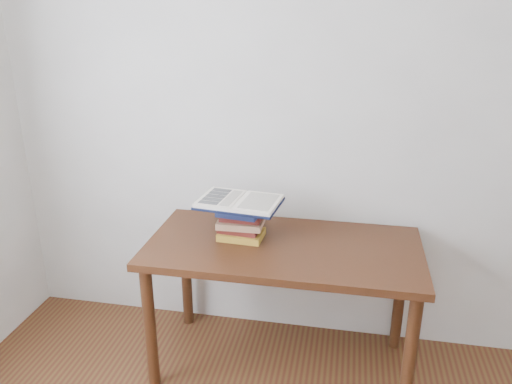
# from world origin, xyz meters

# --- Properties ---
(room_shell) EXTENTS (3.54, 3.54, 2.62)m
(room_shell) POSITION_xyz_m (-0.08, 0.01, 1.63)
(room_shell) COLOR silver
(room_shell) RESTS_ON ground
(desk) EXTENTS (1.36, 0.68, 0.73)m
(desk) POSITION_xyz_m (-0.12, 1.38, 0.63)
(desk) COLOR #3F1E0F
(desk) RESTS_ON ground
(book_stack) EXTENTS (0.24, 0.18, 0.19)m
(book_stack) POSITION_xyz_m (-0.35, 1.42, 0.82)
(book_stack) COLOR olive
(book_stack) RESTS_ON desk
(open_book) EXTENTS (0.43, 0.32, 0.03)m
(open_book) POSITION_xyz_m (-0.35, 1.41, 0.93)
(open_book) COLOR black
(open_book) RESTS_ON book_stack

